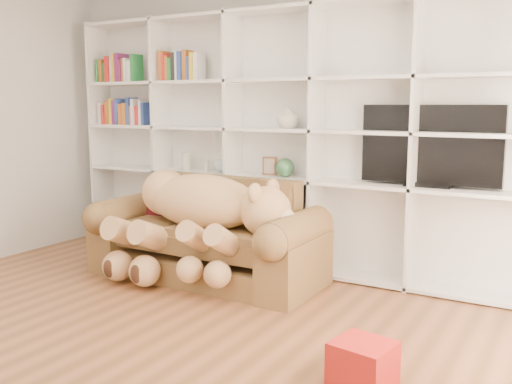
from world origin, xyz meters
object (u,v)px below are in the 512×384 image
Objects in this scene: gift_box at (363,364)px; tv at (431,146)px; sofa at (208,241)px; teddy_bear at (198,213)px.

gift_box is 2.16m from tv.
sofa reaches higher than gift_box.
sofa is 1.30× the size of teddy_bear.
gift_box is (1.86, -1.04, -0.49)m from teddy_bear.
tv reaches higher than sofa.
gift_box is at bearing -32.83° from sofa.
tv is (1.73, 0.83, 0.58)m from teddy_bear.
gift_box is at bearing -38.35° from teddy_bear.
gift_box is (1.89, -1.22, -0.20)m from sofa.
teddy_bear reaches higher than gift_box.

